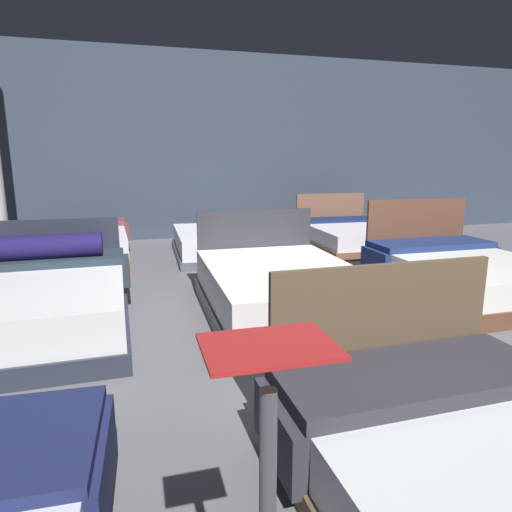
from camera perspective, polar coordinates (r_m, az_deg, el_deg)
The scene contains 9 objects.
ground_plane at distance 4.20m, azimuth 5.18°, elevation -9.02°, with size 18.00×18.00×0.02m, color #5B5B60.
showroom_back_wall at distance 8.87m, azimuth -6.48°, elevation 13.72°, with size 18.00×0.06×3.50m, color #333D4C.
bed_1 at distance 2.23m, azimuth 28.62°, elevation -24.77°, with size 1.55×2.00×0.95m.
bed_3 at distance 4.40m, azimuth -25.96°, elevation -5.33°, with size 1.60×2.12×0.90m.
bed_4 at distance 4.41m, azimuth 3.17°, elevation -4.36°, with size 1.49×2.11×0.94m.
bed_5 at distance 5.64m, azimuth 25.00°, elevation -2.00°, with size 1.64×2.06×1.01m.
bed_6 at distance 7.15m, azimuth -21.84°, elevation 1.13°, with size 1.59×2.02×0.54m.
bed_7 at distance 7.18m, azimuth -4.13°, elevation 1.68°, with size 1.59×1.99×0.40m.
bed_8 at distance 8.02m, azimuth 12.01°, elevation 2.61°, with size 1.54×2.03×0.87m.
Camera 1 is at (-1.39, -3.66, 1.51)m, focal length 31.19 mm.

